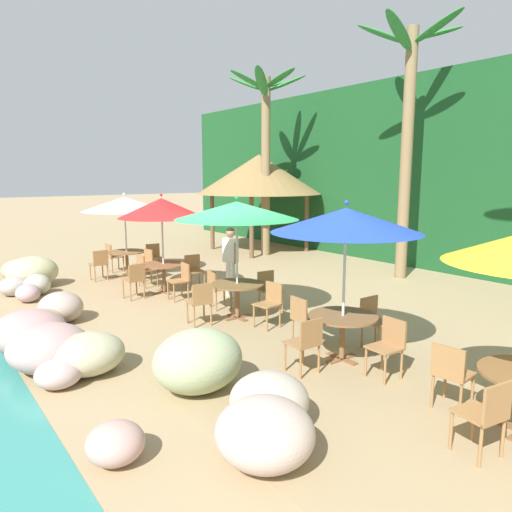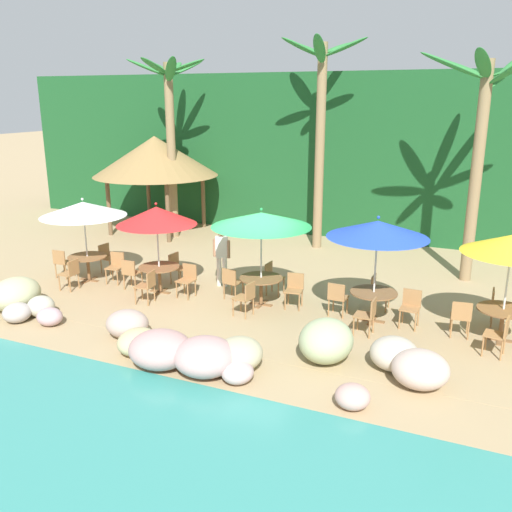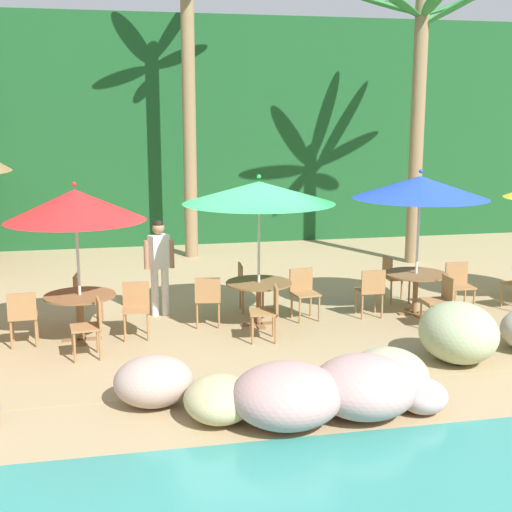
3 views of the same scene
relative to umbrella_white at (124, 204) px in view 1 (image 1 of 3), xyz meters
name	(u,v)px [view 1 (image 1 of 3)]	position (x,y,z in m)	size (l,w,h in m)	color
ground_plane	(224,317)	(5.11, 0.03, -2.11)	(120.00, 120.00, 0.00)	tan
terrace_deck	(224,317)	(5.11, 0.03, -2.11)	(18.00, 5.20, 0.01)	tan
foliage_backdrop	(466,173)	(5.11, 9.03, 0.89)	(28.00, 2.40, 6.00)	#194C23
rock_seawall	(76,322)	(4.70, -2.83, -1.77)	(11.90, 2.81, 0.86)	#B6B788
umbrella_white	(124,204)	(0.00, 0.00, 0.00)	(2.39, 2.39, 2.43)	silver
dining_table_white	(127,256)	(0.00, 0.00, -1.50)	(1.10, 1.10, 0.74)	brown
chair_white_seaward	(145,262)	(0.83, 0.20, -1.60)	(0.47, 0.48, 0.87)	#9E7042
chair_white_inland	(154,256)	(0.00, 0.85, -1.60)	(0.47, 0.46, 0.87)	#9E7042
chair_white_left	(112,255)	(-0.84, -0.13, -1.60)	(0.44, 0.45, 0.87)	#9E7042
chair_white_right	(99,263)	(0.12, -0.85, -1.60)	(0.44, 0.44, 0.87)	#9E7042
umbrella_red	(161,208)	(2.44, -0.02, 0.02)	(2.13, 2.13, 2.49)	silver
dining_table_red	(164,269)	(2.44, -0.02, -1.50)	(1.10, 1.10, 0.74)	brown
chair_red_seaward	(181,278)	(3.30, 0.02, -1.60)	(0.45, 0.45, 0.87)	#9E7042
chair_red_inland	(194,269)	(2.47, 0.84, -1.60)	(0.48, 0.47, 0.87)	#9E7042
chair_red_left	(145,268)	(1.60, -0.15, -1.60)	(0.44, 0.45, 0.87)	#9E7042
chair_red_right	(135,278)	(2.63, -0.85, -1.60)	(0.47, 0.47, 0.87)	#9E7042
umbrella_green	(237,211)	(5.33, 0.23, 0.12)	(2.50, 2.50, 2.53)	silver
dining_table_green	(237,289)	(5.33, 0.23, -1.50)	(1.10, 1.10, 0.74)	brown
chair_green_seaward	(270,301)	(6.16, 0.44, -1.60)	(0.47, 0.48, 0.87)	#9E7042
chair_green_inland	(268,288)	(5.29, 1.08, -1.60)	(0.45, 0.44, 0.87)	#9E7042
chair_green_left	(216,286)	(4.48, 0.26, -1.60)	(0.48, 0.48, 0.87)	#9E7042
chair_green_right	(201,301)	(5.31, -0.62, -1.60)	(0.48, 0.47, 0.87)	#9E7042
umbrella_blue	(346,220)	(8.17, 0.31, 0.14)	(2.33, 2.33, 2.56)	silver
dining_table_blue	(343,323)	(8.17, 0.31, -1.50)	(1.10, 1.10, 0.74)	brown
chair_blue_seaward	(389,343)	(9.02, 0.36, -1.60)	(0.44, 0.44, 0.87)	#9E7042
chair_blue_inland	(373,318)	(8.09, 1.16, -1.60)	(0.43, 0.43, 0.87)	#9E7042
chair_blue_left	(303,317)	(7.32, 0.25, -1.60)	(0.44, 0.44, 0.87)	#9E7042
chair_blue_right	(306,341)	(8.24, -0.54, -1.60)	(0.44, 0.43, 0.87)	#9E7042
chair_yellow_left	(451,372)	(10.13, 0.16, -1.60)	(0.47, 0.48, 0.87)	#9E7042
chair_yellow_right	(487,413)	(10.93, -0.50, -1.60)	(0.48, 0.48, 0.87)	#9E7042
palm_tree_nearest	(266,134)	(-0.54, 5.55, 2.26)	(2.82, 2.93, 6.46)	olive
palm_tree_second	(408,119)	(4.90, 6.23, 2.33)	(2.87, 2.86, 6.99)	olive
palapa_hut	(259,175)	(-1.59, 6.03, 0.83)	(4.79, 4.79, 3.70)	brown
waiter_in_white	(231,257)	(3.76, 1.12, -1.12)	(0.52, 0.34, 1.70)	white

